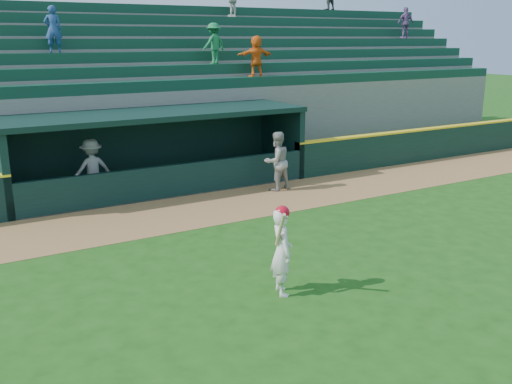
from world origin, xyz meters
TOP-DOWN VIEW (x-y plane):
  - ground at (0.00, 0.00)m, footprint 120.00×120.00m
  - warning_track at (0.00, 4.90)m, footprint 40.00×3.00m
  - field_wall_right at (12.25, 6.55)m, footprint 15.50×0.30m
  - wall_stripe_right at (12.25, 6.55)m, footprint 15.50×0.32m
  - dugout_player_front at (3.10, 5.62)m, footprint 0.97×0.79m
  - dugout_player_inside at (-2.12, 7.64)m, footprint 1.18×0.72m
  - dugout at (0.00, 8.00)m, footprint 9.40×2.80m
  - stands at (0.00, 12.57)m, footprint 34.50×6.25m
  - batter_at_plate at (-0.85, -0.80)m, footprint 0.56×0.82m

SIDE VIEW (x-z plane):
  - ground at x=0.00m, z-range 0.00..0.00m
  - warning_track at x=0.00m, z-range 0.00..0.01m
  - field_wall_right at x=12.25m, z-range 0.00..1.20m
  - batter_at_plate at x=-0.85m, z-range 0.00..1.74m
  - dugout_player_inside at x=-2.12m, z-range 0.00..1.79m
  - dugout_player_front at x=3.10m, z-range 0.00..1.86m
  - wall_stripe_right at x=12.25m, z-range 1.20..1.26m
  - dugout at x=0.00m, z-range 0.13..2.59m
  - stands at x=0.00m, z-range -1.38..6.17m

